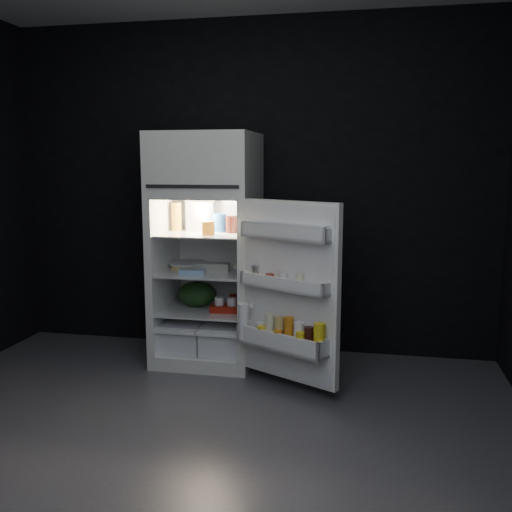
% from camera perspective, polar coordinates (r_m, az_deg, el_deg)
% --- Properties ---
extents(floor, '(4.00, 3.40, 0.00)m').
position_cam_1_polar(floor, '(3.45, -6.87, -17.54)').
color(floor, '#515156').
rests_on(floor, ground).
extents(wall_back, '(4.00, 0.00, 2.70)m').
position_cam_1_polar(wall_back, '(4.73, -0.67, 6.81)').
color(wall_back, black).
rests_on(wall_back, ground).
extents(refrigerator, '(0.76, 0.71, 1.78)m').
position_cam_1_polar(refrigerator, '(4.46, -4.86, 1.54)').
color(refrigerator, white).
rests_on(refrigerator, ground).
extents(fridge_door, '(0.72, 0.51, 1.22)m').
position_cam_1_polar(fridge_door, '(3.82, 3.17, -4.01)').
color(fridge_door, white).
rests_on(fridge_door, ground).
extents(milk_jug, '(0.20, 0.20, 0.24)m').
position_cam_1_polar(milk_jug, '(4.50, -5.66, 4.04)').
color(milk_jug, white).
rests_on(milk_jug, refrigerator).
extents(mayo_jar, '(0.12, 0.12, 0.14)m').
position_cam_1_polar(mayo_jar, '(4.43, -3.66, 3.33)').
color(mayo_jar, '#1C4F9B').
rests_on(mayo_jar, refrigerator).
extents(jam_jar, '(0.11, 0.11, 0.13)m').
position_cam_1_polar(jam_jar, '(4.36, -2.44, 3.19)').
color(jam_jar, black).
rests_on(jam_jar, refrigerator).
extents(amber_bottle, '(0.09, 0.09, 0.22)m').
position_cam_1_polar(amber_bottle, '(4.53, -7.96, 3.91)').
color(amber_bottle, gold).
rests_on(amber_bottle, refrigerator).
extents(small_carton, '(0.11, 0.10, 0.10)m').
position_cam_1_polar(small_carton, '(4.24, -4.82, 2.79)').
color(small_carton, orange).
rests_on(small_carton, refrigerator).
extents(egg_carton, '(0.27, 0.12, 0.07)m').
position_cam_1_polar(egg_carton, '(4.38, -4.42, -1.17)').
color(egg_carton, gray).
rests_on(egg_carton, refrigerator).
extents(pie, '(0.33, 0.33, 0.04)m').
position_cam_1_polar(pie, '(4.55, -6.76, -1.00)').
color(pie, tan).
rests_on(pie, refrigerator).
extents(flat_package, '(0.20, 0.12, 0.04)m').
position_cam_1_polar(flat_package, '(4.29, -6.42, -1.61)').
color(flat_package, '#7C9CC1').
rests_on(flat_package, refrigerator).
extents(wrapped_pkg, '(0.13, 0.11, 0.05)m').
position_cam_1_polar(wrapped_pkg, '(4.52, -1.40, -0.95)').
color(wrapped_pkg, beige).
rests_on(wrapped_pkg, refrigerator).
extents(produce_bag, '(0.39, 0.36, 0.20)m').
position_cam_1_polar(produce_bag, '(4.56, -5.90, -3.80)').
color(produce_bag, '#193815').
rests_on(produce_bag, refrigerator).
extents(yogurt_tray, '(0.26, 0.16, 0.05)m').
position_cam_1_polar(yogurt_tray, '(4.39, -2.94, -5.26)').
color(yogurt_tray, maroon).
rests_on(yogurt_tray, refrigerator).
extents(small_can_red, '(0.07, 0.07, 0.09)m').
position_cam_1_polar(small_can_red, '(4.58, -2.25, -4.41)').
color(small_can_red, maroon).
rests_on(small_can_red, refrigerator).
extents(small_can_silver, '(0.08, 0.08, 0.09)m').
position_cam_1_polar(small_can_silver, '(4.54, -1.28, -4.51)').
color(small_can_silver, silver).
rests_on(small_can_silver, refrigerator).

